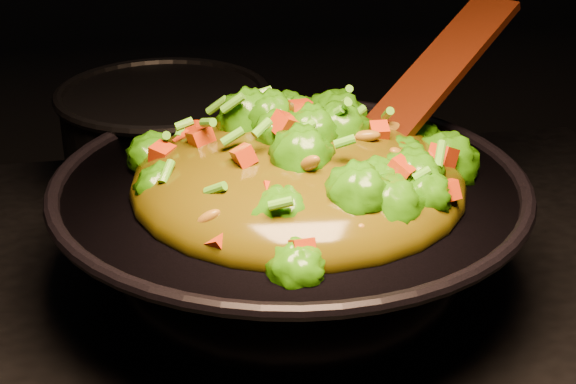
{
  "coord_description": "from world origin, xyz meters",
  "views": [
    {
      "loc": [
        -0.02,
        -0.69,
        1.39
      ],
      "look_at": [
        0.11,
        0.08,
        1.01
      ],
      "focal_mm": 55.0,
      "sensor_mm": 36.0,
      "label": 1
    }
  ],
  "objects": [
    {
      "name": "stir_fry",
      "position": [
        0.12,
        0.05,
        1.08
      ],
      "size": [
        0.38,
        0.38,
        0.11
      ],
      "primitive_type": null,
      "rotation": [
        0.0,
        0.0,
        0.24
      ],
      "color": "#2D7C08",
      "rests_on": "wok"
    },
    {
      "name": "back_pot",
      "position": [
        0.0,
        0.32,
        0.97
      ],
      "size": [
        0.29,
        0.29,
        0.14
      ],
      "primitive_type": "cylinder",
      "rotation": [
        0.0,
        0.0,
        -0.18
      ],
      "color": "black",
      "rests_on": "stovetop"
    },
    {
      "name": "wok",
      "position": [
        0.11,
        0.07,
        0.96
      ],
      "size": [
        0.5,
        0.5,
        0.13
      ],
      "primitive_type": null,
      "rotation": [
        0.0,
        0.0,
        -0.13
      ],
      "color": "black",
      "rests_on": "stovetop"
    },
    {
      "name": "spatula",
      "position": [
        0.25,
        0.11,
        1.09
      ],
      "size": [
        0.29,
        0.26,
        0.14
      ],
      "primitive_type": "cube",
      "rotation": [
        0.0,
        -0.38,
        0.72
      ],
      "color": "#321304",
      "rests_on": "wok"
    }
  ]
}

